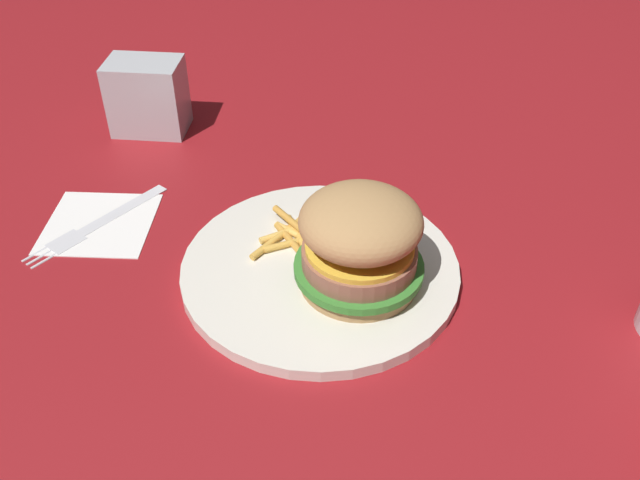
% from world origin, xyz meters
% --- Properties ---
extents(ground_plane, '(1.60, 1.60, 0.00)m').
position_xyz_m(ground_plane, '(0.00, 0.00, 0.00)').
color(ground_plane, maroon).
extents(plate, '(0.27, 0.27, 0.01)m').
position_xyz_m(plate, '(0.01, 0.01, 0.01)').
color(plate, silver).
rests_on(plate, ground_plane).
extents(sandwich, '(0.12, 0.12, 0.09)m').
position_xyz_m(sandwich, '(-0.01, -0.02, 0.06)').
color(sandwich, tan).
rests_on(sandwich, plate).
extents(fries_pile, '(0.09, 0.10, 0.01)m').
position_xyz_m(fries_pile, '(0.05, 0.03, 0.02)').
color(fries_pile, gold).
rests_on(fries_pile, plate).
extents(napkin, '(0.12, 0.12, 0.00)m').
position_xyz_m(napkin, '(0.09, 0.24, 0.00)').
color(napkin, white).
rests_on(napkin, ground_plane).
extents(fork, '(0.14, 0.12, 0.00)m').
position_xyz_m(fork, '(0.09, 0.25, 0.00)').
color(fork, silver).
rests_on(fork, napkin).
extents(napkin_dispenser, '(0.07, 0.10, 0.09)m').
position_xyz_m(napkin_dispenser, '(0.29, 0.22, 0.05)').
color(napkin_dispenser, '#B7BABF').
rests_on(napkin_dispenser, ground_plane).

